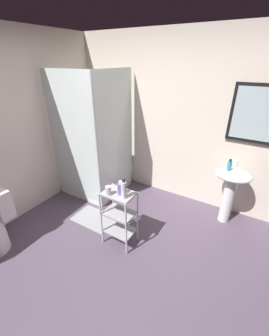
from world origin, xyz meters
TOP-DOWN VIEW (x-y plane):
  - ground_plane at (0.00, 0.00)m, footprint 4.20×4.20m
  - wall_back at (0.01, 1.85)m, footprint 4.20×0.14m
  - shower_stall at (-1.23, 1.18)m, footprint 0.92×0.92m
  - pedestal_sink at (0.83, 1.52)m, footprint 0.46×0.37m
  - sink_faucet at (0.83, 1.64)m, footprint 0.03×0.03m
  - storage_cart at (-0.23, 0.40)m, footprint 0.38×0.28m
  - hand_soap_bottle at (0.76, 1.50)m, footprint 0.05×0.05m
  - lotion_bottle_white at (-0.13, 0.36)m, footprint 0.06×0.06m
  - conditioner_bottle_purple at (-0.20, 0.40)m, footprint 0.07×0.07m
  - rinse_cup at (-0.31, 0.32)m, footprint 0.07×0.07m
  - bath_mat at (-0.79, 0.55)m, footprint 0.60×0.40m

SIDE VIEW (x-z plane):
  - ground_plane at x=0.00m, z-range -0.02..0.00m
  - bath_mat at x=-0.79m, z-range 0.00..0.02m
  - storage_cart at x=-0.23m, z-range 0.07..0.81m
  - shower_stall at x=-1.23m, z-range -0.54..1.46m
  - pedestal_sink at x=0.83m, z-range 0.17..0.98m
  - rinse_cup at x=-0.31m, z-range 0.74..0.85m
  - conditioner_bottle_purple at x=-0.20m, z-range 0.73..0.90m
  - lotion_bottle_white at x=-0.13m, z-range 0.73..0.97m
  - sink_faucet at x=0.83m, z-range 0.81..0.91m
  - hand_soap_bottle at x=0.76m, z-range 0.80..0.96m
  - wall_back at x=0.01m, z-range 0.00..2.50m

